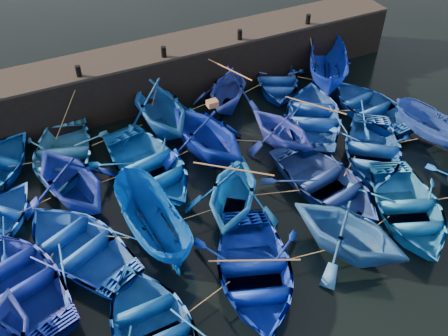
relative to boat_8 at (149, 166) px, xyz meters
name	(u,v)px	position (x,y,z in m)	size (l,w,h in m)	color
ground	(262,233)	(2.68, -4.81, -0.58)	(120.00, 120.00, 0.00)	black
quay_wall	(160,73)	(2.68, 5.69, 0.67)	(26.00, 2.50, 2.50)	black
quay_top	(158,50)	(2.68, 5.69, 1.98)	(26.00, 2.50, 0.12)	black
bollard_1	(78,71)	(-1.32, 4.79, 2.29)	(0.24, 0.24, 0.50)	black
bollard_2	(164,52)	(2.68, 4.79, 2.29)	(0.24, 0.24, 0.50)	black
bollard_3	(240,35)	(6.68, 4.79, 2.29)	(0.24, 0.24, 0.50)	black
bollard_4	(308,19)	(10.68, 4.79, 2.29)	(0.24, 0.24, 0.50)	black
boat_1	(62,155)	(-3.09, 2.32, -0.03)	(3.79, 5.30, 1.10)	#276DA8
boat_2	(159,107)	(1.60, 2.90, 0.70)	(4.20, 4.88, 2.57)	#104C9F
boat_3	(228,88)	(5.26, 3.22, 0.47)	(3.44, 4.00, 2.10)	#20359A
boat_4	(277,81)	(8.29, 3.59, -0.11)	(3.27, 4.56, 0.95)	#17419C
boat_5	(329,68)	(10.84, 2.74, 0.44)	(1.99, 5.28, 2.04)	#0A26A0
boat_7	(70,178)	(-3.14, -0.08, 0.63)	(3.96, 4.59, 2.42)	navy
boat_8	(149,166)	(0.00, 0.00, 0.00)	(4.01, 5.60, 1.16)	blue
boat_9	(206,132)	(2.75, 0.23, 0.67)	(4.10, 4.76, 2.50)	#051D92
boat_10	(282,128)	(6.00, -0.64, 0.39)	(3.17, 3.68, 1.94)	#2135B3
boat_11	(314,116)	(8.14, -0.02, -0.01)	(3.97, 5.55, 1.15)	#1542A2
boat_12	(370,106)	(11.11, -0.43, -0.07)	(3.55, 4.96, 1.03)	#114695
boat_13	(18,280)	(-5.80, -3.50, -0.01)	(3.96, 5.53, 1.15)	#0E2196
boat_14	(79,244)	(-3.62, -2.86, -0.03)	(3.78, 5.28, 1.10)	blue
boat_15	(152,223)	(-1.04, -3.37, 0.33)	(1.78, 4.73, 1.83)	#003E9D
boat_16	(233,192)	(2.18, -3.39, 0.53)	(3.65, 4.23, 2.23)	blue
boat_17	(326,182)	(6.02, -4.04, -0.02)	(3.85, 5.39, 1.12)	navy
boat_18	(372,151)	(8.98, -3.23, -0.04)	(3.71, 5.19, 1.08)	#164BA2
boat_19	(434,129)	(12.22, -3.46, 0.20)	(1.52, 4.04, 1.56)	navy
boat_21	(154,329)	(-2.39, -7.15, -0.04)	(3.75, 5.24, 1.09)	#0B459B
boat_22	(254,272)	(1.34, -6.61, -0.02)	(3.87, 5.40, 1.12)	#0A29BE
boat_23	(349,230)	(4.90, -6.89, 0.56)	(3.74, 4.33, 2.28)	#1D5497
boat_24	(408,209)	(7.99, -6.60, -0.04)	(3.73, 5.21, 1.08)	blue
wooden_crate	(212,103)	(3.05, 0.23, 2.05)	(0.45, 0.35, 0.26)	brown
mooring_ropes	(205,143)	(2.57, 0.01, 0.29)	(17.48, 11.97, 2.10)	tan
loose_oars	(259,140)	(4.23, -1.70, 1.10)	(9.06, 11.91, 1.17)	#99724C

